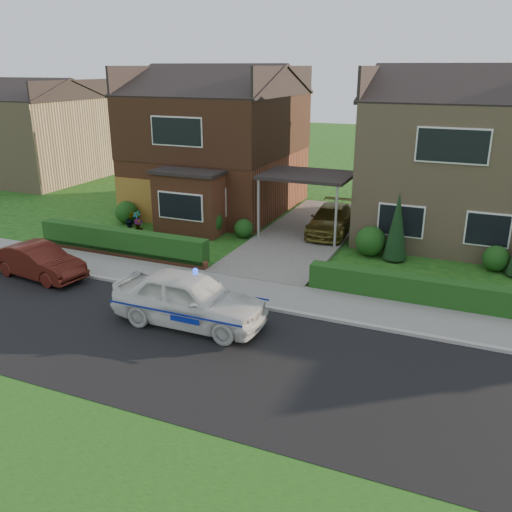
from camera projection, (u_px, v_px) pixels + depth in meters
The scene contains 26 objects.
ground at pixel (178, 346), 14.62m from camera, with size 120.00×120.00×0.00m, color #134612.
road at pixel (178, 346), 14.62m from camera, with size 60.00×6.00×0.02m, color black.
kerb at pixel (228, 301), 17.25m from camera, with size 60.00×0.16×0.12m, color #9E9993.
sidewalk at pixel (241, 290), 18.16m from camera, with size 60.00×2.00×0.10m, color slate.
grass_verge at pixel (43, 464), 10.29m from camera, with size 60.00×4.00×0.01m, color #134612.
driveway at pixel (306, 234), 24.15m from camera, with size 3.80×12.00×0.12m, color #666059.
house_left at pixel (218, 135), 27.56m from camera, with size 7.50×9.53×7.25m.
house_right at pixel (458, 151), 23.40m from camera, with size 7.50×8.06×7.25m.
carport_link at pixel (307, 176), 23.25m from camera, with size 3.80×3.00×2.77m.
garage_door at pixel (136, 200), 25.97m from camera, with size 2.20×0.10×2.10m, color brown.
dwarf_wall at pixel (120, 253), 21.31m from camera, with size 7.70×0.25×0.36m, color brown.
hedge_left at pixel (123, 256), 21.50m from camera, with size 7.50×0.55×0.90m, color #173511.
hedge_right at pixel (424, 305), 17.12m from camera, with size 7.50×0.55×0.80m, color #173511.
shrub_left_far at pixel (127, 212), 25.83m from camera, with size 1.08×1.08×1.08m, color #173511.
shrub_left_mid at pixel (208, 221), 23.95m from camera, with size 1.32×1.32×1.32m, color #173511.
shrub_left_near at pixel (244, 228), 23.70m from camera, with size 0.84×0.84×0.84m, color #173511.
shrub_right_near at pixel (370, 241), 21.40m from camera, with size 1.20×1.20×1.20m, color #173511.
shrub_right_mid at pixel (496, 258), 19.82m from camera, with size 0.96×0.96×0.96m, color #173511.
conifer_a at pixel (397, 228), 20.62m from camera, with size 0.90×0.90×2.60m, color black.
neighbour_left at pixel (37, 140), 35.05m from camera, with size 6.50×7.00×5.20m, color #9F8661.
police_car at pixel (189, 299), 15.63m from camera, with size 4.21×4.58×1.72m.
driveway_car at pixel (331, 220), 23.97m from camera, with size 1.66×4.08×1.18m, color brown.
street_car at pixel (39, 262), 19.13m from camera, with size 3.63×1.26×1.19m, color #4C1710.
potted_plant_a at pixel (137, 220), 25.10m from camera, with size 0.42×0.28×0.80m, color gray.
potted_plant_b at pixel (130, 220), 25.26m from camera, with size 0.32×0.39×0.71m, color gray.
potted_plant_c at pixel (138, 228), 23.92m from camera, with size 0.42×0.42×0.75m, color gray.
Camera 1 is at (7.03, -11.12, 7.14)m, focal length 38.00 mm.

